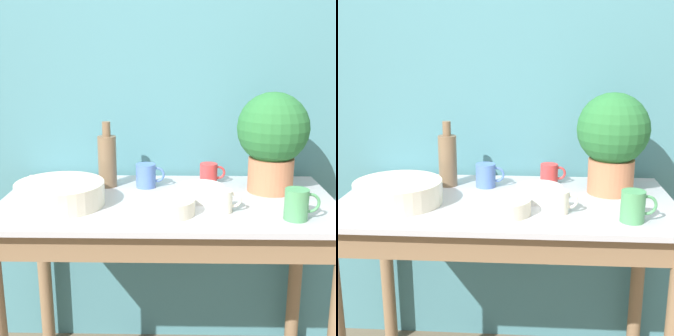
% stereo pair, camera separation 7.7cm
% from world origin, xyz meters
% --- Properties ---
extents(wall_back, '(6.00, 0.05, 2.40)m').
position_xyz_m(wall_back, '(0.00, 0.71, 1.20)').
color(wall_back, teal).
rests_on(wall_back, ground_plane).
extents(counter_table, '(1.24, 0.65, 0.82)m').
position_xyz_m(counter_table, '(0.00, 0.30, 0.65)').
color(counter_table, '#846647').
rests_on(counter_table, ground_plane).
extents(potted_plant, '(0.27, 0.27, 0.39)m').
position_xyz_m(potted_plant, '(0.40, 0.43, 1.04)').
color(potted_plant, '#B7704C').
rests_on(potted_plant, counter_table).
extents(bowl_wash_large, '(0.32, 0.32, 0.08)m').
position_xyz_m(bowl_wash_large, '(-0.39, 0.25, 0.86)').
color(bowl_wash_large, beige).
rests_on(bowl_wash_large, counter_table).
extents(bottle_tall, '(0.07, 0.07, 0.26)m').
position_xyz_m(bottle_tall, '(-0.25, 0.49, 0.93)').
color(bottle_tall, brown).
rests_on(bottle_tall, counter_table).
extents(mug_cream, '(0.10, 0.07, 0.08)m').
position_xyz_m(mug_cream, '(0.19, 0.19, 0.86)').
color(mug_cream, beige).
rests_on(mug_cream, counter_table).
extents(mug_green, '(0.12, 0.08, 0.10)m').
position_xyz_m(mug_green, '(0.43, 0.12, 0.87)').
color(mug_green, '#4C935B').
rests_on(mug_green, counter_table).
extents(mug_blue, '(0.12, 0.08, 0.10)m').
position_xyz_m(mug_blue, '(-0.09, 0.48, 0.87)').
color(mug_blue, '#4C70B7').
rests_on(mug_blue, counter_table).
extents(mug_red, '(0.11, 0.07, 0.08)m').
position_xyz_m(mug_red, '(0.17, 0.54, 0.86)').
color(mug_red, '#C63838').
rests_on(mug_red, counter_table).
extents(bowl_small_cream, '(0.18, 0.18, 0.05)m').
position_xyz_m(bowl_small_cream, '(0.01, 0.17, 0.85)').
color(bowl_small_cream, beige).
rests_on(bowl_small_cream, counter_table).
extents(bowl_small_enamel_white, '(0.17, 0.17, 0.05)m').
position_xyz_m(bowl_small_enamel_white, '(0.12, 0.34, 0.84)').
color(bowl_small_enamel_white, silver).
rests_on(bowl_small_enamel_white, counter_table).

